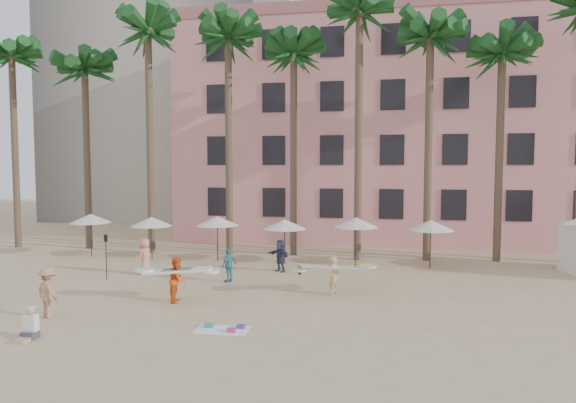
% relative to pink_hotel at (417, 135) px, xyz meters
% --- Properties ---
extents(ground, '(120.00, 120.00, 0.00)m').
position_rel_pink_hotel_xyz_m(ground, '(-7.00, -26.00, -8.00)').
color(ground, '#D1B789').
rests_on(ground, ground).
extents(pink_hotel, '(35.00, 14.00, 16.00)m').
position_rel_pink_hotel_xyz_m(pink_hotel, '(0.00, 0.00, 0.00)').
color(pink_hotel, '#E3938A').
rests_on(pink_hotel, ground).
extents(palm_row, '(44.40, 5.40, 16.30)m').
position_rel_pink_hotel_xyz_m(palm_row, '(-6.49, -11.00, 4.97)').
color(palm_row, brown).
rests_on(palm_row, ground).
extents(umbrella_row, '(22.50, 2.70, 2.73)m').
position_rel_pink_hotel_xyz_m(umbrella_row, '(-10.00, -13.50, -5.67)').
color(umbrella_row, '#332B23').
rests_on(umbrella_row, ground).
extents(beach_towel, '(1.84, 1.07, 0.14)m').
position_rel_pink_hotel_xyz_m(beach_towel, '(-7.82, -25.45, -7.97)').
color(beach_towel, white).
rests_on(beach_towel, ground).
extents(carrier_yellow, '(3.12, 1.90, 1.67)m').
position_rel_pink_hotel_xyz_m(carrier_yellow, '(-4.57, -19.99, -7.05)').
color(carrier_yellow, tan).
rests_on(carrier_yellow, ground).
extents(carrier_white, '(2.80, 1.09, 1.83)m').
position_rel_pink_hotel_xyz_m(carrier_white, '(-10.76, -22.30, -7.03)').
color(carrier_white, '#EE5819').
rests_on(carrier_white, ground).
extents(beachgoers, '(8.19, 10.82, 1.87)m').
position_rel_pink_hotel_xyz_m(beachgoers, '(-11.90, -19.81, -7.11)').
color(beachgoers, tan).
rests_on(beachgoers, ground).
extents(paddle, '(0.18, 0.04, 2.23)m').
position_rel_pink_hotel_xyz_m(paddle, '(-15.74, -19.17, -6.59)').
color(paddle, black).
rests_on(paddle, ground).
extents(seated_man, '(0.45, 0.78, 1.01)m').
position_rel_pink_hotel_xyz_m(seated_man, '(-13.66, -27.45, -7.65)').
color(seated_man, '#3F3F4C').
rests_on(seated_man, ground).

